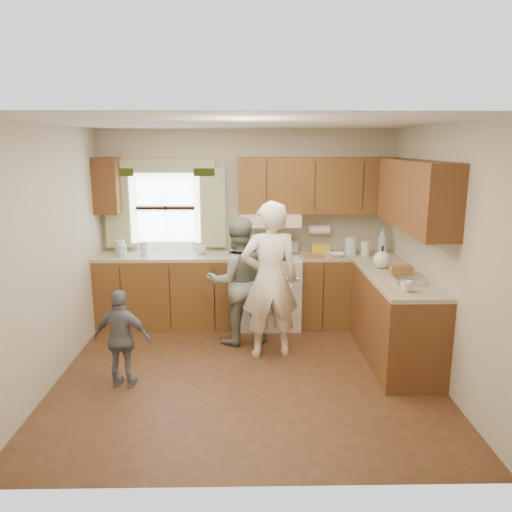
{
  "coord_description": "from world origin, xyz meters",
  "views": [
    {
      "loc": [
        0.01,
        -4.76,
        2.31
      ],
      "look_at": [
        0.1,
        0.4,
        1.15
      ],
      "focal_mm": 35.0,
      "sensor_mm": 36.0,
      "label": 1
    }
  ],
  "objects_px": {
    "stove": "(270,290)",
    "child": "(122,339)",
    "woman_left": "(270,280)",
    "woman_right": "(237,281)"
  },
  "relations": [
    {
      "from": "woman_left",
      "to": "woman_right",
      "type": "relative_size",
      "value": 1.15
    },
    {
      "from": "woman_left",
      "to": "child",
      "type": "height_order",
      "value": "woman_left"
    },
    {
      "from": "woman_right",
      "to": "woman_left",
      "type": "bearing_deg",
      "value": 115.45
    },
    {
      "from": "woman_right",
      "to": "child",
      "type": "height_order",
      "value": "woman_right"
    },
    {
      "from": "stove",
      "to": "child",
      "type": "relative_size",
      "value": 1.1
    },
    {
      "from": "stove",
      "to": "woman_right",
      "type": "bearing_deg",
      "value": -125.01
    },
    {
      "from": "stove",
      "to": "woman_left",
      "type": "relative_size",
      "value": 0.62
    },
    {
      "from": "woman_right",
      "to": "child",
      "type": "bearing_deg",
      "value": 28.59
    },
    {
      "from": "woman_left",
      "to": "woman_right",
      "type": "bearing_deg",
      "value": -55.53
    },
    {
      "from": "woman_right",
      "to": "child",
      "type": "distance_m",
      "value": 1.57
    }
  ]
}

